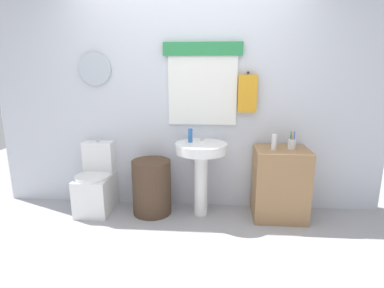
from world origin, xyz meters
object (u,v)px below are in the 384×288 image
Objects in this scene: wooden_cabinet at (280,184)px; soap_bottle at (190,135)px; toilet at (97,185)px; toothbrush_cup at (292,144)px; lotion_bottle at (274,142)px; pedestal_sink at (201,161)px; laundry_hamper at (152,187)px.

soap_bottle is at bearing 177.05° from wooden_cabinet.
toilet is 2.20m from toothbrush_cup.
lotion_bottle is at bearing -162.88° from toothbrush_cup.
soap_bottle is 0.89× the size of lotion_bottle.
toothbrush_cup reaches higher than pedestal_sink.
toilet is 1.30× the size of laundry_hamper.
toilet is at bearing 179.04° from wooden_cabinet.
soap_bottle is 1.07m from toothbrush_cup.
soap_bottle is (0.43, 0.05, 0.58)m from laundry_hamper.
wooden_cabinet is 4.65× the size of lotion_bottle.
toilet is 4.27× the size of toothbrush_cup.
soap_bottle reaches higher than toilet.
lotion_bottle reaches higher than wooden_cabinet.
lotion_bottle is 0.89× the size of toothbrush_cup.
pedestal_sink is at bearing 180.00° from wooden_cabinet.
pedestal_sink is 1.06× the size of wooden_cabinet.
wooden_cabinet is (2.04, -0.03, 0.08)m from toilet.
soap_bottle is at bearing 157.38° from pedestal_sink.
pedestal_sink reaches higher than wooden_cabinet.
laundry_hamper is at bearing -3.05° from toilet.
soap_bottle is at bearing 0.84° from toilet.
soap_bottle reaches higher than lotion_bottle.
lotion_bottle is (0.87, -0.09, -0.04)m from soap_bottle.
toothbrush_cup reaches higher than lotion_bottle.
toilet is 0.97× the size of pedestal_sink.
wooden_cabinet is at bearing 0.00° from laundry_hamper.
pedestal_sink is (0.55, 0.00, 0.32)m from laundry_hamper.
lotion_bottle is at bearing -5.89° from soap_bottle.
toilet is at bearing -179.16° from soap_bottle.
lotion_bottle reaches higher than toilet.
toothbrush_cup is (1.49, 0.02, 0.52)m from laundry_hamper.
wooden_cabinet is at bearing -0.96° from toilet.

